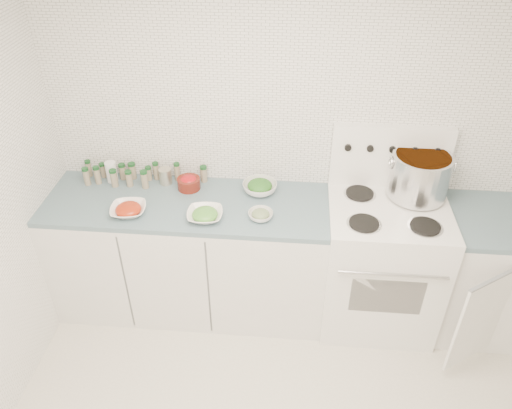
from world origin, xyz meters
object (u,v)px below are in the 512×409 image
stove (380,261)px  stock_pot (420,174)px  bowl_snowpea (205,215)px  bowl_tomato (128,210)px

stove → stock_pot: (0.18, 0.16, 0.60)m
stock_pot → bowl_snowpea: bearing=-166.3°
stove → stock_pot: stove is taller
bowl_snowpea → stock_pot: bearing=13.7°
bowl_tomato → bowl_snowpea: same height
stove → bowl_tomato: bearing=-174.8°
stove → bowl_snowpea: bearing=-172.1°
stock_pot → bowl_snowpea: (-1.32, -0.32, -0.17)m
stock_pot → bowl_tomato: bearing=-170.2°
stove → bowl_tomato: (-1.64, -0.15, 0.44)m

